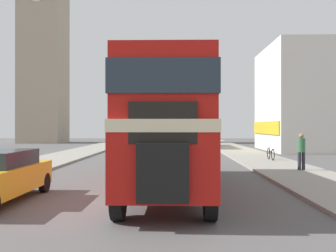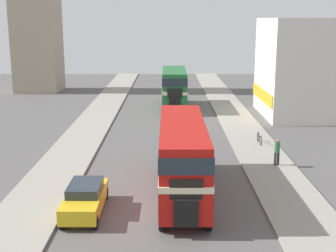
# 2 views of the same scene
# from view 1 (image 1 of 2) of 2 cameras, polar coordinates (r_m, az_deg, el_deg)

# --- Properties ---
(ground_plane) EXTENTS (120.00, 120.00, 0.00)m
(ground_plane) POSITION_cam_1_polar(r_m,az_deg,el_deg) (10.91, -5.41, -11.65)
(ground_plane) COLOR #565454
(double_decker_bus) EXTENTS (2.43, 10.86, 4.02)m
(double_decker_bus) POSITION_cam_1_polar(r_m,az_deg,el_deg) (13.10, -0.00, 0.90)
(double_decker_bus) COLOR #B2140F
(double_decker_bus) RESTS_ON ground_plane
(bus_distant) EXTENTS (2.52, 9.34, 4.14)m
(bus_distant) POSITION_cam_1_polar(r_m,az_deg,el_deg) (38.61, 0.61, 0.31)
(bus_distant) COLOR #1E602D
(bus_distant) RESTS_ON ground_plane
(pedestrian_walking) EXTENTS (0.35, 0.35, 1.74)m
(pedestrian_walking) POSITION_cam_1_polar(r_m,az_deg,el_deg) (19.00, 19.66, -3.36)
(pedestrian_walking) COLOR #282833
(pedestrian_walking) RESTS_ON sidewalk_right
(bicycle_on_pavement) EXTENTS (0.05, 1.76, 0.78)m
(bicycle_on_pavement) POSITION_cam_1_polar(r_m,az_deg,el_deg) (24.33, 15.38, -4.12)
(bicycle_on_pavement) COLOR black
(bicycle_on_pavement) RESTS_ON sidewalk_right
(church_tower) EXTENTS (5.85, 5.85, 34.14)m
(church_tower) POSITION_cam_1_polar(r_m,az_deg,el_deg) (56.35, -18.41, 15.58)
(church_tower) COLOR tan
(church_tower) RESTS_ON ground_plane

